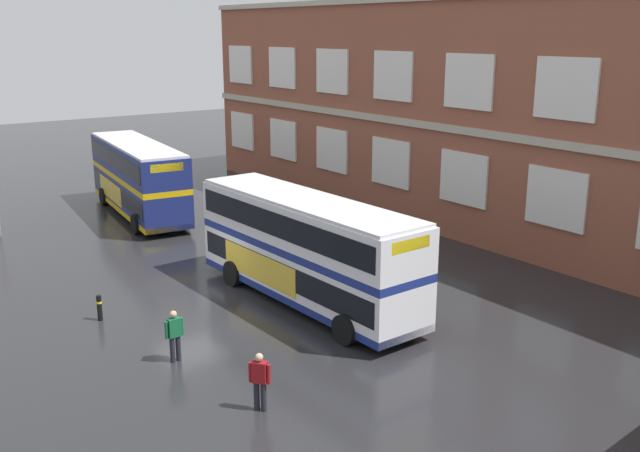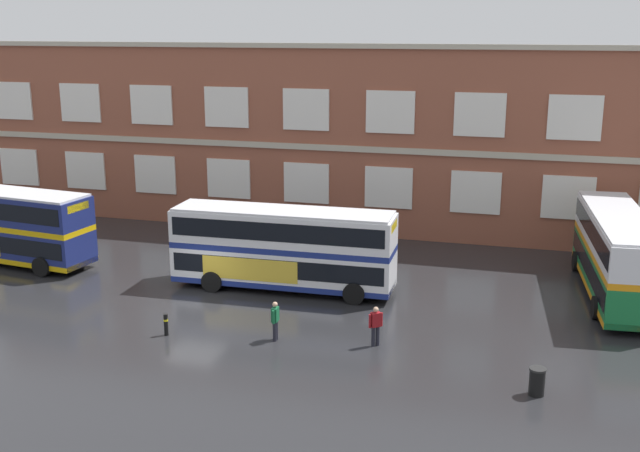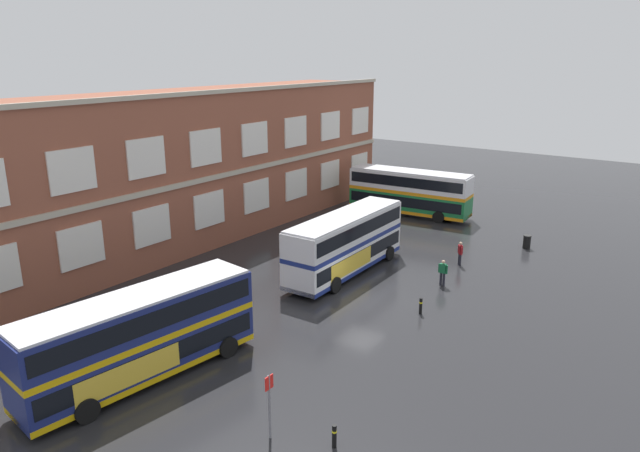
{
  "view_description": "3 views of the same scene",
  "coord_description": "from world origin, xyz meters",
  "views": [
    {
      "loc": [
        24.32,
        -11.48,
        10.07
      ],
      "look_at": [
        2.86,
        4.32,
        2.73
      ],
      "focal_mm": 40.01,
      "sensor_mm": 36.0,
      "label": 1
    },
    {
      "loc": [
        15.04,
        -31.35,
        12.79
      ],
      "look_at": [
        4.84,
        4.92,
        2.93
      ],
      "focal_mm": 43.27,
      "sensor_mm": 36.0,
      "label": 2
    },
    {
      "loc": [
        -27.57,
        -16.74,
        14.26
      ],
      "look_at": [
        3.04,
        5.1,
        3.06
      ],
      "focal_mm": 32.77,
      "sensor_mm": 36.0,
      "label": 3
    }
  ],
  "objects": [
    {
      "name": "double_decker_near",
      "position": [
        -13.09,
        3.46,
        2.15
      ],
      "size": [
        11.23,
        3.93,
        4.07
      ],
      "color": "navy",
      "rests_on": "ground"
    },
    {
      "name": "second_passenger",
      "position": [
        9.26,
        -2.43,
        0.93
      ],
      "size": [
        0.56,
        0.48,
        1.7
      ],
      "color": "black",
      "rests_on": "ground"
    },
    {
      "name": "double_decker_middle",
      "position": [
        3.41,
        3.26,
        2.15
      ],
      "size": [
        11.06,
        3.07,
        4.07
      ],
      "color": "silver",
      "rests_on": "ground"
    },
    {
      "name": "ground_plane",
      "position": [
        0.0,
        2.0,
        0.0
      ],
      "size": [
        120.0,
        120.0,
        0.0
      ],
      "primitive_type": "plane",
      "color": "#232326"
    },
    {
      "name": "waiting_passenger",
      "position": [
        5.12,
        -2.98,
        0.93
      ],
      "size": [
        0.24,
        0.63,
        1.7
      ],
      "color": "black",
      "rests_on": "ground"
    },
    {
      "name": "station_litter_bin",
      "position": [
        15.68,
        -5.13,
        0.52
      ],
      "size": [
        0.6,
        0.6,
        1.03
      ],
      "color": "black",
      "rests_on": "ground"
    },
    {
      "name": "bus_stand_flag",
      "position": [
        -13.03,
        -4.02,
        1.64
      ],
      "size": [
        0.44,
        0.1,
        2.7
      ],
      "color": "slate",
      "rests_on": "ground"
    },
    {
      "name": "safety_bollard_west",
      "position": [
        -12.05,
        -6.33,
        0.49
      ],
      "size": [
        0.19,
        0.19,
        0.95
      ],
      "color": "black",
      "rests_on": "ground"
    },
    {
      "name": "double_decker_far",
      "position": [
        19.17,
        6.62,
        2.15
      ],
      "size": [
        3.53,
        11.17,
        4.07
      ],
      "color": "#197038",
      "rests_on": "ground"
    },
    {
      "name": "safety_bollard_east",
      "position": [
        0.48,
        -3.74,
        0.49
      ],
      "size": [
        0.19,
        0.19,
        0.95
      ],
      "color": "black",
      "rests_on": "ground"
    },
    {
      "name": "brick_terminal_building",
      "position": [
        1.41,
        17.98,
        5.72
      ],
      "size": [
        46.97,
        8.19,
        11.73
      ],
      "color": "brown",
      "rests_on": "ground"
    }
  ]
}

